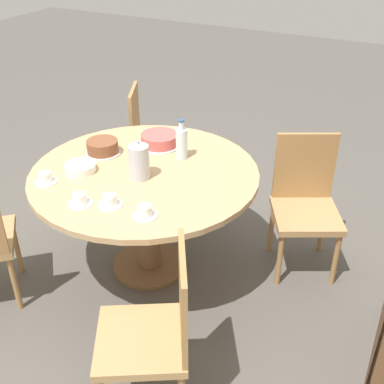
% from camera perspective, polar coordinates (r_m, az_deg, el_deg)
% --- Properties ---
extents(ground_plane, '(14.00, 14.00, 0.00)m').
position_cam_1_polar(ground_plane, '(3.40, -5.00, -8.70)').
color(ground_plane, '#56514C').
extents(dining_table, '(1.41, 1.41, 0.75)m').
position_cam_1_polar(dining_table, '(3.04, -5.52, 0.20)').
color(dining_table, brown).
rests_on(dining_table, ground_plane).
extents(chair_a, '(0.56, 0.56, 0.91)m').
position_cam_1_polar(chair_a, '(4.02, -4.79, 6.21)').
color(chair_a, '#A87A47').
rests_on(chair_a, ground_plane).
extents(chair_c, '(0.57, 0.57, 0.91)m').
position_cam_1_polar(chair_c, '(2.31, -4.40, -16.06)').
color(chair_c, '#A87A47').
rests_on(chair_c, ground_plane).
extents(chair_d, '(0.57, 0.57, 0.91)m').
position_cam_1_polar(chair_d, '(3.24, 13.26, -1.20)').
color(chair_d, '#A87A47').
rests_on(chair_d, ground_plane).
extents(coffee_pot, '(0.12, 0.12, 0.25)m').
position_cam_1_polar(coffee_pot, '(2.85, -6.30, 3.70)').
color(coffee_pot, silver).
rests_on(coffee_pot, dining_table).
extents(water_bottle, '(0.08, 0.08, 0.26)m').
position_cam_1_polar(water_bottle, '(3.07, -1.24, 5.88)').
color(water_bottle, silver).
rests_on(water_bottle, dining_table).
extents(cake_main, '(0.28, 0.28, 0.09)m').
position_cam_1_polar(cake_main, '(3.26, -3.85, 6.14)').
color(cake_main, silver).
rests_on(cake_main, dining_table).
extents(cake_second, '(0.23, 0.23, 0.09)m').
position_cam_1_polar(cake_second, '(3.20, -10.55, 5.22)').
color(cake_second, silver).
rests_on(cake_second, dining_table).
extents(cup_a, '(0.13, 0.13, 0.06)m').
position_cam_1_polar(cup_a, '(2.69, -13.13, -0.96)').
color(cup_a, white).
rests_on(cup_a, dining_table).
extents(cup_b, '(0.13, 0.13, 0.06)m').
position_cam_1_polar(cup_b, '(2.53, -5.59, -2.39)').
color(cup_b, white).
rests_on(cup_b, dining_table).
extents(cup_c, '(0.13, 0.13, 0.06)m').
position_cam_1_polar(cup_c, '(2.64, -9.68, -1.10)').
color(cup_c, white).
rests_on(cup_c, dining_table).
extents(cup_d, '(0.13, 0.13, 0.06)m').
position_cam_1_polar(cup_d, '(2.95, -16.96, 1.53)').
color(cup_d, white).
rests_on(cup_d, dining_table).
extents(plate_stack, '(0.19, 0.19, 0.05)m').
position_cam_1_polar(plate_stack, '(3.02, -13.12, 2.82)').
color(plate_stack, white).
rests_on(plate_stack, dining_table).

